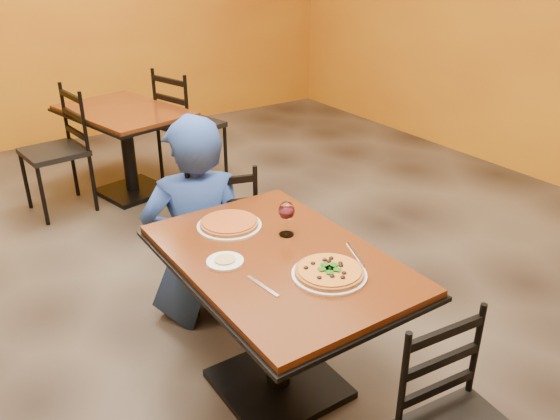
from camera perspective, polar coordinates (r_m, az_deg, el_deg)
floor at (r=3.24m, az=-5.18°, el=-12.38°), size 7.00×8.00×0.01m
table_main at (r=2.56m, az=-0.17°, el=-8.31°), size 0.83×1.23×0.75m
table_second at (r=4.90m, az=-15.33°, el=7.60°), size 0.99×1.26×0.75m
chair_main_far at (r=3.35m, az=-6.23°, el=-1.95°), size 0.50×0.50×0.89m
chair_second_left at (r=4.78m, az=-21.94°, el=5.41°), size 0.49×0.49×0.98m
chair_second_right at (r=5.12m, az=-9.00°, el=8.45°), size 0.57×0.57×1.02m
diner at (r=3.14m, az=-8.55°, el=-0.93°), size 0.69×0.56×1.20m
plate_main at (r=2.32m, az=5.01°, el=-6.54°), size 0.31×0.31×0.01m
pizza_main at (r=2.31m, az=5.02°, el=-6.20°), size 0.28×0.28×0.02m
plate_far at (r=2.71m, az=-5.16°, el=-1.60°), size 0.31×0.31×0.01m
pizza_far at (r=2.70m, az=-5.17°, el=-1.29°), size 0.28×0.28×0.02m
side_plate at (r=2.41m, az=-5.59°, el=-5.20°), size 0.16×0.16×0.01m
dip at (r=2.41m, az=-5.60°, el=-5.02°), size 0.09×0.09×0.01m
wine_glass at (r=2.58m, az=0.66°, el=-0.75°), size 0.08×0.08×0.18m
fork at (r=2.25m, az=-1.78°, el=-7.70°), size 0.04×0.19×0.00m
knife at (r=2.49m, az=7.66°, el=-4.40°), size 0.09×0.20×0.00m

